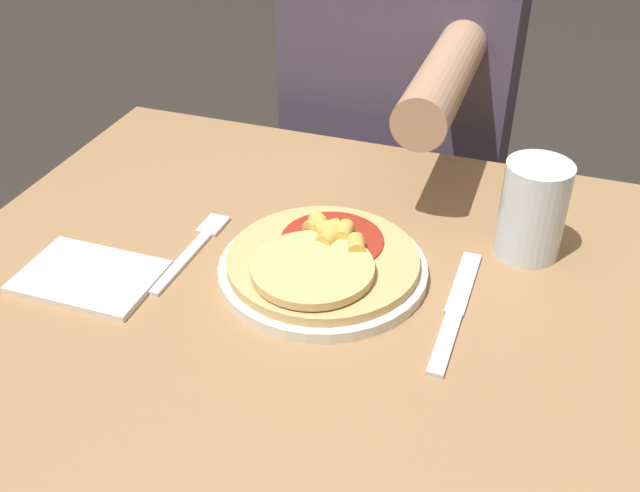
{
  "coord_description": "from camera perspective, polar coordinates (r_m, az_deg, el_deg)",
  "views": [
    {
      "loc": [
        0.23,
        -0.64,
        1.25
      ],
      "look_at": [
        -0.0,
        0.02,
        0.76
      ],
      "focal_mm": 42.0,
      "sensor_mm": 36.0,
      "label": 1
    }
  ],
  "objects": [
    {
      "name": "dining_table",
      "position": [
        0.95,
        -0.28,
        -9.52
      ],
      "size": [
        0.91,
        0.74,
        0.72
      ],
      "color": "#9E754C",
      "rests_on": "ground_plane"
    },
    {
      "name": "plate",
      "position": [
        0.88,
        -0.0,
        -1.77
      ],
      "size": [
        0.25,
        0.25,
        0.01
      ],
      "color": "silver",
      "rests_on": "dining_table"
    },
    {
      "name": "pizza",
      "position": [
        0.87,
        -0.06,
        -0.96
      ],
      "size": [
        0.22,
        0.22,
        0.04
      ],
      "color": "tan",
      "rests_on": "plate"
    },
    {
      "name": "fork",
      "position": [
        0.94,
        -9.52,
        -0.06
      ],
      "size": [
        0.03,
        0.18,
        0.0
      ],
      "color": "silver",
      "rests_on": "dining_table"
    },
    {
      "name": "knife",
      "position": [
        0.84,
        10.24,
        -4.9
      ],
      "size": [
        0.02,
        0.22,
        0.0
      ],
      "color": "silver",
      "rests_on": "dining_table"
    },
    {
      "name": "drinking_glass",
      "position": [
        0.92,
        15.9,
        2.68
      ],
      "size": [
        0.08,
        0.08,
        0.12
      ],
      "color": "silver",
      "rests_on": "dining_table"
    },
    {
      "name": "napkin",
      "position": [
        0.91,
        -17.17,
        -2.24
      ],
      "size": [
        0.16,
        0.11,
        0.01
      ],
      "color": "silver",
      "rests_on": "dining_table"
    },
    {
      "name": "person_diner",
      "position": [
        1.36,
        6.16,
        9.77
      ],
      "size": [
        0.38,
        0.52,
        1.17
      ],
      "color": "#2D2D38",
      "rests_on": "ground_plane"
    }
  ]
}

